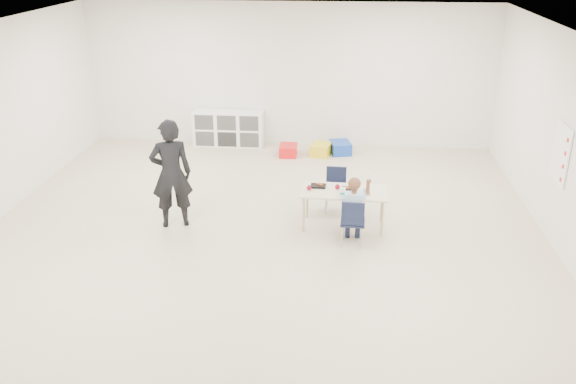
# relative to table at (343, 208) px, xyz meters

# --- Properties ---
(room) EXTENTS (9.00, 9.02, 2.80)m
(room) POSITION_rel_table_xyz_m (-1.14, -0.71, 1.11)
(room) COLOR beige
(room) RESTS_ON ground
(table) EXTENTS (1.25, 0.66, 0.56)m
(table) POSITION_rel_table_xyz_m (0.00, 0.00, 0.00)
(table) COLOR beige
(table) RESTS_ON ground
(chair_near) EXTENTS (0.34, 0.32, 0.67)m
(chair_near) POSITION_rel_table_xyz_m (0.13, -0.53, 0.05)
(chair_near) COLOR black
(chair_near) RESTS_ON ground
(chair_far) EXTENTS (0.34, 0.32, 0.67)m
(chair_far) POSITION_rel_table_xyz_m (-0.13, 0.53, 0.05)
(chair_far) COLOR black
(chair_far) RESTS_ON ground
(child) EXTENTS (0.47, 0.47, 1.06)m
(child) POSITION_rel_table_xyz_m (0.13, -0.53, 0.25)
(child) COLOR #9BB3D1
(child) RESTS_ON chair_near
(lunch_tray_near) EXTENTS (0.23, 0.17, 0.03)m
(lunch_tray_near) POSITION_rel_table_xyz_m (0.08, 0.03, 0.29)
(lunch_tray_near) COLOR black
(lunch_tray_near) RESTS_ON table
(lunch_tray_far) EXTENTS (0.23, 0.17, 0.03)m
(lunch_tray_far) POSITION_rel_table_xyz_m (-0.37, 0.11, 0.29)
(lunch_tray_far) COLOR black
(lunch_tray_far) RESTS_ON table
(milk_carton) EXTENTS (0.07, 0.07, 0.10)m
(milk_carton) POSITION_rel_table_xyz_m (-0.02, -0.14, 0.33)
(milk_carton) COLOR white
(milk_carton) RESTS_ON table
(bread_roll) EXTENTS (0.09, 0.09, 0.07)m
(bread_roll) POSITION_rel_table_xyz_m (0.31, -0.09, 0.31)
(bread_roll) COLOR tan
(bread_roll) RESTS_ON table
(apple_near) EXTENTS (0.07, 0.07, 0.07)m
(apple_near) POSITION_rel_table_xyz_m (-0.10, 0.05, 0.31)
(apple_near) COLOR maroon
(apple_near) RESTS_ON table
(apple_far) EXTENTS (0.07, 0.07, 0.07)m
(apple_far) POSITION_rel_table_xyz_m (-0.50, -0.02, 0.31)
(apple_far) COLOR maroon
(apple_far) RESTS_ON table
(cubby_shelf) EXTENTS (1.40, 0.40, 0.70)m
(cubby_shelf) POSITION_rel_table_xyz_m (-2.34, 3.57, 0.06)
(cubby_shelf) COLOR white
(cubby_shelf) RESTS_ON ground
(rules_poster) EXTENTS (0.02, 0.60, 0.80)m
(rules_poster) POSITION_rel_table_xyz_m (2.84, -0.11, 0.96)
(rules_poster) COLOR white
(rules_poster) RESTS_ON room
(adult) EXTENTS (0.67, 0.55, 1.60)m
(adult) POSITION_rel_table_xyz_m (-2.45, -0.18, 0.52)
(adult) COLOR black
(adult) RESTS_ON ground
(bin_red) EXTENTS (0.34, 0.43, 0.21)m
(bin_red) POSITION_rel_table_xyz_m (-1.08, 3.04, -0.18)
(bin_red) COLOR red
(bin_red) RESTS_ON ground
(bin_yellow) EXTENTS (0.43, 0.51, 0.22)m
(bin_yellow) POSITION_rel_table_xyz_m (-0.46, 3.13, -0.17)
(bin_yellow) COLOR gold
(bin_yellow) RESTS_ON ground
(bin_blue) EXTENTS (0.46, 0.54, 0.23)m
(bin_blue) POSITION_rel_table_xyz_m (-0.08, 3.27, -0.17)
(bin_blue) COLOR #153BA3
(bin_blue) RESTS_ON ground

